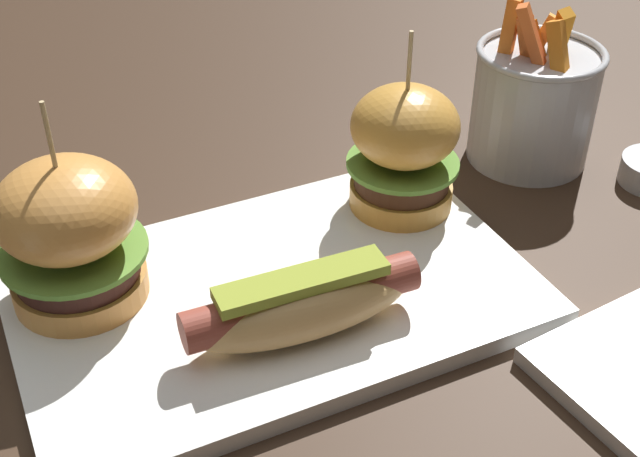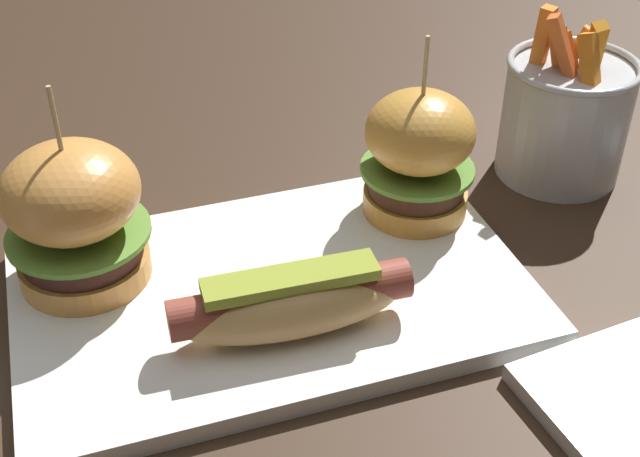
% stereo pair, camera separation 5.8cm
% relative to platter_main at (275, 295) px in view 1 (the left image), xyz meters
% --- Properties ---
extents(ground_plane, '(3.00, 3.00, 0.00)m').
position_rel_platter_main_xyz_m(ground_plane, '(0.00, 0.00, -0.01)').
color(ground_plane, '#382619').
extents(platter_main, '(0.36, 0.22, 0.01)m').
position_rel_platter_main_xyz_m(platter_main, '(0.00, 0.00, 0.00)').
color(platter_main, white).
rests_on(platter_main, ground).
extents(hot_dog, '(0.16, 0.05, 0.05)m').
position_rel_platter_main_xyz_m(hot_dog, '(0.00, -0.05, 0.03)').
color(hot_dog, tan).
rests_on(hot_dog, platter_main).
extents(slider_left, '(0.10, 0.10, 0.15)m').
position_rel_platter_main_xyz_m(slider_left, '(-0.12, 0.05, 0.06)').
color(slider_left, '#D58F43').
rests_on(slider_left, platter_main).
extents(slider_right, '(0.09, 0.09, 0.15)m').
position_rel_platter_main_xyz_m(slider_right, '(0.13, 0.05, 0.06)').
color(slider_right, gold).
rests_on(slider_right, platter_main).
extents(fries_bucket, '(0.11, 0.11, 0.15)m').
position_rel_platter_main_xyz_m(fries_bucket, '(0.28, 0.09, 0.05)').
color(fries_bucket, '#B7BABF').
rests_on(fries_bucket, ground).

